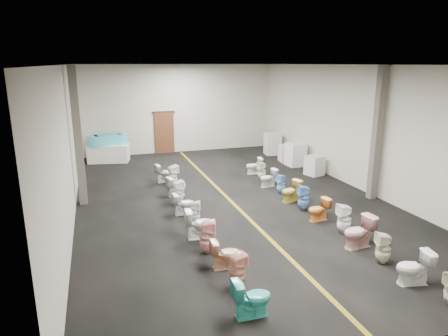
{
  "coord_description": "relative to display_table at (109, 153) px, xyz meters",
  "views": [
    {
      "loc": [
        -4.21,
        -12.43,
        4.55
      ],
      "look_at": [
        0.18,
        1.0,
        0.83
      ],
      "focal_mm": 32.0,
      "sensor_mm": 36.0,
      "label": 1
    }
  ],
  "objects": [
    {
      "name": "appliance_crate_a",
      "position": [
        8.07,
        -5.1,
        -0.0
      ],
      "size": [
        0.79,
        0.79,
        0.82
      ],
      "primitive_type": "cube",
      "rotation": [
        0.0,
        0.0,
        0.3
      ],
      "color": "beige",
      "rests_on": "floor"
    },
    {
      "name": "toilet_right_3",
      "position": [
        5.6,
        -11.45,
        0.01
      ],
      "size": [
        0.85,
        0.53,
        0.83
      ],
      "primitive_type": "imported",
      "rotation": [
        0.0,
        0.0,
        -1.49
      ],
      "color": "#D49E98",
      "rests_on": "floor"
    },
    {
      "name": "toilet_right_10",
      "position": [
        5.69,
        -5.09,
        -0.04
      ],
      "size": [
        0.4,
        0.4,
        0.75
      ],
      "primitive_type": "imported",
      "rotation": [
        0.0,
        0.0,
        -1.37
      ],
      "color": "#F3EACB",
      "rests_on": "floor"
    },
    {
      "name": "ceiling",
      "position": [
        3.67,
        -6.83,
        4.09
      ],
      "size": [
        16.0,
        16.0,
        0.0
      ],
      "primitive_type": "plane",
      "rotation": [
        3.14,
        0.0,
        0.0
      ],
      "color": "black",
      "rests_on": "ground"
    },
    {
      "name": "toilet_right_1",
      "position": [
        5.62,
        -13.29,
        -0.03
      ],
      "size": [
        0.81,
        0.57,
        0.76
      ],
      "primitive_type": "imported",
      "rotation": [
        0.0,
        0.0,
        -1.79
      ],
      "color": "silver",
      "rests_on": "floor"
    },
    {
      "name": "wall_left",
      "position": [
        -1.33,
        -6.83,
        1.84
      ],
      "size": [
        0.0,
        16.0,
        16.0
      ],
      "primitive_type": "plane",
      "rotation": [
        1.57,
        0.0,
        1.57
      ],
      "color": "#BBB5A0",
      "rests_on": "ground"
    },
    {
      "name": "toilet_left_9",
      "position": [
        2.1,
        -4.98,
        0.02
      ],
      "size": [
        0.5,
        0.49,
        0.86
      ],
      "primitive_type": "imported",
      "rotation": [
        0.0,
        0.0,
        1.9
      ],
      "color": "silver",
      "rests_on": "floor"
    },
    {
      "name": "wall_right",
      "position": [
        8.67,
        -6.83,
        1.84
      ],
      "size": [
        0.0,
        16.0,
        16.0
      ],
      "primitive_type": "plane",
      "rotation": [
        1.57,
        0.0,
        -1.57
      ],
      "color": "#BBB5A0",
      "rests_on": "ground"
    },
    {
      "name": "toilet_right_7",
      "position": [
        5.6,
        -7.78,
        -0.04
      ],
      "size": [
        0.8,
        0.58,
        0.73
      ],
      "primitive_type": "imported",
      "rotation": [
        0.0,
        0.0,
        -1.31
      ],
      "color": "gold",
      "rests_on": "floor"
    },
    {
      "name": "toilet_right_11",
      "position": [
        5.74,
        -4.15,
        -0.06
      ],
      "size": [
        0.72,
        0.46,
        0.7
      ],
      "primitive_type": "imported",
      "rotation": [
        0.0,
        0.0,
        -1.68
      ],
      "color": "white",
      "rests_on": "floor"
    },
    {
      "name": "door_frame",
      "position": [
        2.87,
        1.12,
        1.71
      ],
      "size": [
        1.15,
        0.08,
        0.1
      ],
      "primitive_type": "cube",
      "color": "#331C11",
      "rests_on": "back_door"
    },
    {
      "name": "toilet_left_4",
      "position": [
        1.93,
        -9.64,
        -0.01
      ],
      "size": [
        0.83,
        0.54,
        0.8
      ],
      "primitive_type": "imported",
      "rotation": [
        0.0,
        0.0,
        1.45
      ],
      "color": "white",
      "rests_on": "floor"
    },
    {
      "name": "toilet_left_5",
      "position": [
        2.03,
        -8.66,
        -0.06
      ],
      "size": [
        0.41,
        0.4,
        0.7
      ],
      "primitive_type": "imported",
      "rotation": [
        0.0,
        0.0,
        1.23
      ],
      "color": "white",
      "rests_on": "floor"
    },
    {
      "name": "toilet_left_3",
      "position": [
        1.88,
        -10.55,
        0.02
      ],
      "size": [
        0.47,
        0.47,
        0.86
      ],
      "primitive_type": "imported",
      "rotation": [
        0.0,
        0.0,
        1.34
      ],
      "color": "#EBA3A2",
      "rests_on": "floor"
    },
    {
      "name": "column_left",
      "position": [
        -1.08,
        -5.83,
        1.84
      ],
      "size": [
        0.25,
        0.25,
        4.5
      ],
      "primitive_type": "cube",
      "color": "#59544C",
      "rests_on": "floor"
    },
    {
      "name": "toilet_right_9",
      "position": [
        5.57,
        -6.0,
        -0.07
      ],
      "size": [
        0.7,
        0.43,
        0.68
      ],
      "primitive_type": "imported",
      "rotation": [
        0.0,
        0.0,
        -1.49
      ],
      "color": "silver",
      "rests_on": "floor"
    },
    {
      "name": "toilet_right_5",
      "position": [
        5.6,
        -9.55,
        -0.07
      ],
      "size": [
        0.7,
        0.45,
        0.68
      ],
      "primitive_type": "imported",
      "rotation": [
        0.0,
        0.0,
        -1.47
      ],
      "color": "orange",
      "rests_on": "floor"
    },
    {
      "name": "toilet_left_2",
      "position": [
        2.07,
        -11.39,
        -0.07
      ],
      "size": [
        0.7,
        0.42,
        0.69
      ],
      "primitive_type": "imported",
      "rotation": [
        0.0,
        0.0,
        1.51
      ],
      "color": "#DEA17E",
      "rests_on": "floor"
    },
    {
      "name": "wall_back",
      "position": [
        3.67,
        1.17,
        1.84
      ],
      "size": [
        10.0,
        0.0,
        10.0
      ],
      "primitive_type": "plane",
      "rotation": [
        1.57,
        0.0,
        0.0
      ],
      "color": "#BBB5A0",
      "rests_on": "ground"
    },
    {
      "name": "appliance_crate_d",
      "position": [
        8.07,
        -0.94,
        0.13
      ],
      "size": [
        0.86,
        0.86,
        1.08
      ],
      "primitive_type": "cube",
      "rotation": [
        0.0,
        0.0,
        -0.15
      ],
      "color": "silver",
      "rests_on": "floor"
    },
    {
      "name": "toilet_left_0",
      "position": [
        1.96,
        -13.26,
        -0.04
      ],
      "size": [
        0.74,
        0.44,
        0.75
      ],
      "primitive_type": "imported",
      "rotation": [
        0.0,
        0.0,
        1.54
      ],
      "color": "#35AFA4",
      "rests_on": "floor"
    },
    {
      "name": "toilet_left_6",
      "position": [
        1.89,
        -7.8,
        -0.07
      ],
      "size": [
        0.69,
        0.42,
        0.68
      ],
      "primitive_type": "imported",
      "rotation": [
        0.0,
        0.0,
        1.64
      ],
      "color": "silver",
      "rests_on": "floor"
    },
    {
      "name": "floor",
      "position": [
        3.67,
        -6.83,
        -0.41
      ],
      "size": [
        16.0,
        16.0,
        0.0
      ],
      "primitive_type": "plane",
      "color": "black",
      "rests_on": "ground"
    },
    {
      "name": "toilet_left_8",
      "position": [
        2.04,
        -6.0,
        -0.05
      ],
      "size": [
        0.79,
        0.58,
        0.72
      ],
      "primitive_type": "imported",
      "rotation": [
        0.0,
        0.0,
        1.86
      ],
      "color": "white",
      "rests_on": "floor"
    },
    {
      "name": "wall_front",
      "position": [
        3.67,
        -14.83,
        1.84
      ],
      "size": [
        10.0,
        0.0,
        10.0
      ],
      "primitive_type": "plane",
      "rotation": [
        -1.57,
        0.0,
        0.0
      ],
      "color": "#BBB5A0",
      "rests_on": "ground"
    },
    {
      "name": "back_door",
      "position": [
        2.87,
        1.11,
        0.64
      ],
      "size": [
        1.0,
        0.1,
        2.1
      ],
      "primitive_type": "cube",
      "color": "#562D19",
      "rests_on": "floor"
    },
    {
      "name": "bathtub",
      "position": [
        0.0,
        0.0,
        0.66
      ],
      "size": [
        1.84,
        0.88,
        0.55
      ],
      "rotation": [
        0.0,
        0.0,
        0.19
      ],
      "color": "#46B6CA",
      "rests_on": "display_table"
    },
    {
      "name": "aisle_stripe",
      "position": [
        3.67,
        -6.83,
        -0.41
      ],
      "size": [
        0.12,
        15.6,
        0.01
      ],
      "primitive_type": "cube",
      "color": "#7F6212",
      "rests_on": "floor"
    },
    {
      "name": "appliance_crate_b",
      "position": [
        8.07,
        -3.42,
        0.11
      ],
      "size": [
        0.79,
        0.79,
        1.04
      ],
      "primitive_type": "cube",
      "rotation": [
        0.0,
        0.0,
        0.05
      ],
      "color": "silver",
      "rests_on": "floor"
    },
    {
      "name": "toilet_right_2",
      "position": [
        5.63,
        -12.34,
        -0.03
      ],
      "size": [
        0.43,
        0.42,
        0.77
      ],
      "primitive_type": "imported",
      "rotation": [
        0.0,
        0.0,
        -1.83
      ],
      "color": "beige",
      "rests_on": "floor"
    },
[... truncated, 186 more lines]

